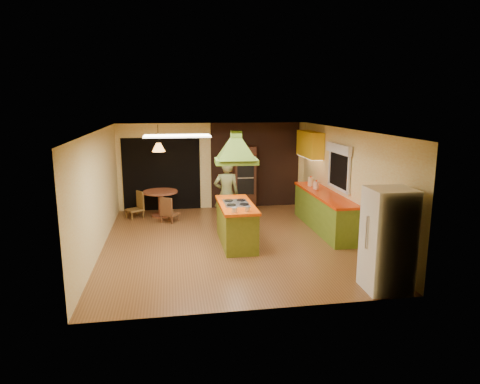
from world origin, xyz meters
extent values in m
plane|color=brown|center=(0.00, 0.00, 0.00)|extent=(6.50, 6.50, 0.00)
plane|color=beige|center=(0.00, 3.25, 1.25)|extent=(5.50, 0.00, 5.50)
plane|color=beige|center=(0.00, -3.25, 1.25)|extent=(5.50, 0.00, 5.50)
plane|color=beige|center=(-2.75, 0.00, 1.25)|extent=(0.00, 6.50, 6.50)
plane|color=beige|center=(2.75, 0.00, 1.25)|extent=(0.00, 6.50, 6.50)
plane|color=silver|center=(0.00, 0.00, 2.50)|extent=(6.50, 6.50, 0.00)
cube|color=#381E14|center=(1.25, 3.23, 1.25)|extent=(2.64, 0.03, 2.50)
cube|color=black|center=(-1.50, 3.23, 1.05)|extent=(2.20, 0.03, 2.10)
cube|color=olive|center=(2.45, 0.60, 0.43)|extent=(0.58, 3.00, 0.86)
cube|color=#E53807|center=(2.45, 0.60, 0.89)|extent=(0.62, 3.05, 0.06)
cube|color=yellow|center=(2.57, 2.20, 1.95)|extent=(0.34, 1.40, 0.70)
cube|color=black|center=(2.72, 0.40, 1.55)|extent=(0.03, 1.16, 0.96)
cube|color=white|center=(2.67, 0.40, 2.02)|extent=(0.10, 1.35, 0.22)
cube|color=white|center=(-1.10, -1.20, 2.48)|extent=(1.20, 0.60, 0.03)
cube|color=olive|center=(0.15, -0.14, 0.43)|extent=(0.68, 1.75, 0.86)
cube|color=#DA4807|center=(0.15, -0.14, 0.89)|extent=(0.74, 1.83, 0.06)
cube|color=silver|center=(0.15, -0.14, 0.92)|extent=(0.53, 0.77, 0.02)
cube|color=#4F711C|center=(0.15, -0.14, 1.85)|extent=(0.93, 0.69, 0.11)
pyramid|color=#4F711C|center=(0.15, -0.14, 2.35)|extent=(0.93, 0.69, 0.45)
cube|color=#4F711C|center=(0.15, -0.14, 2.43)|extent=(0.22, 0.22, 0.15)
imported|color=#4B4E29|center=(0.10, 1.13, 0.86)|extent=(0.64, 0.44, 1.71)
cube|color=white|center=(2.26, -2.88, 0.87)|extent=(0.73, 0.69, 1.74)
cube|color=#402114|center=(0.85, 2.95, 0.93)|extent=(0.63, 0.61, 1.85)
cube|color=black|center=(0.85, 2.65, 1.23)|extent=(0.48, 0.04, 0.45)
cube|color=black|center=(0.85, 2.65, 0.73)|extent=(0.48, 0.04, 0.45)
cylinder|color=brown|center=(-1.54, 2.52, 0.68)|extent=(0.94, 0.94, 0.05)
cylinder|color=brown|center=(-1.54, 2.52, 0.35)|extent=(0.14, 0.14, 0.66)
cylinder|color=brown|center=(-1.54, 2.52, 0.03)|extent=(0.53, 0.53, 0.05)
cone|color=#FF9E3F|center=(-1.54, 2.52, 1.90)|extent=(0.41, 0.41, 0.23)
cylinder|color=#FFF4CD|center=(2.40, 1.52, 1.03)|extent=(0.16, 0.16, 0.22)
cylinder|color=#FFEBCD|center=(2.40, 1.09, 1.02)|extent=(0.18, 0.18, 0.19)
cylinder|color=#F2DEC3|center=(2.40, 1.19, 0.99)|extent=(0.11, 0.11, 0.14)
camera|label=1|loc=(-1.23, -9.12, 3.10)|focal=32.00mm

